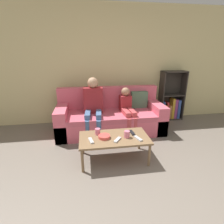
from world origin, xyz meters
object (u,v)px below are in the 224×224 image
at_px(person_child, 127,108).
at_px(cup_far, 98,132).
at_px(coffee_table, 114,139).
at_px(tv_remote_0, 117,140).
at_px(cup_near, 127,134).
at_px(snack_bowl, 104,137).
at_px(person_adult, 93,102).
at_px(bookshelf, 170,102).
at_px(tv_remote_1, 132,133).
at_px(couch, 111,117).
at_px(tv_remote_3, 91,141).
at_px(tv_remote_2, 138,138).

bearing_deg(person_child, cup_far, -133.39).
xyz_separation_m(coffee_table, tv_remote_0, (0.03, -0.11, 0.05)).
distance_m(cup_near, snack_bowl, 0.34).
bearing_deg(cup_far, person_adult, 91.03).
distance_m(coffee_table, person_adult, 1.08).
bearing_deg(cup_far, bookshelf, 36.80).
relative_size(cup_far, snack_bowl, 0.55).
height_order(tv_remote_0, snack_bowl, snack_bowl).
bearing_deg(tv_remote_1, coffee_table, -170.12).
relative_size(couch, cup_far, 22.20).
bearing_deg(tv_remote_3, person_adult, 73.67).
distance_m(cup_near, tv_remote_2, 0.18).
xyz_separation_m(tv_remote_0, tv_remote_3, (-0.38, 0.03, 0.00)).
relative_size(couch, tv_remote_1, 12.55).
height_order(tv_remote_3, snack_bowl, snack_bowl).
xyz_separation_m(cup_far, tv_remote_3, (-0.11, -0.21, -0.04)).
relative_size(tv_remote_1, tv_remote_3, 0.99).
height_order(coffee_table, tv_remote_0, tv_remote_0).
distance_m(person_adult, snack_bowl, 1.05).
distance_m(coffee_table, tv_remote_0, 0.13).
relative_size(couch, bookshelf, 1.83).
distance_m(tv_remote_1, tv_remote_2, 0.21).
xyz_separation_m(tv_remote_2, snack_bowl, (-0.49, 0.11, 0.01)).
xyz_separation_m(person_adult, tv_remote_3, (-0.10, -1.08, -0.26)).
distance_m(cup_far, snack_bowl, 0.16).
relative_size(cup_far, tv_remote_2, 0.56).
bearing_deg(coffee_table, tv_remote_1, 15.32).
relative_size(person_child, cup_far, 9.42).
xyz_separation_m(person_child, snack_bowl, (-0.58, -0.95, -0.12)).
height_order(tv_remote_0, tv_remote_1, same).
bearing_deg(person_child, tv_remote_3, -131.53).
relative_size(bookshelf, tv_remote_3, 6.76).
distance_m(couch, snack_bowl, 1.13).
height_order(bookshelf, tv_remote_0, bookshelf).
bearing_deg(bookshelf, cup_far, -143.20).
bearing_deg(coffee_table, couch, 84.58).
height_order(tv_remote_1, tv_remote_2, same).
bearing_deg(person_adult, coffee_table, -70.37).
bearing_deg(cup_near, tv_remote_3, -175.89).
height_order(person_adult, tv_remote_3, person_adult).
xyz_separation_m(tv_remote_0, snack_bowl, (-0.18, 0.10, 0.01)).
bearing_deg(person_adult, cup_far, -83.71).
bearing_deg(tv_remote_2, person_adult, 98.23).
bearing_deg(tv_remote_1, person_child, 76.44).
xyz_separation_m(couch, tv_remote_1, (0.20, -1.00, 0.11)).
xyz_separation_m(person_child, tv_remote_3, (-0.78, -1.02, -0.13)).
xyz_separation_m(coffee_table, person_adult, (-0.26, 1.00, 0.31)).
height_order(person_adult, person_child, person_adult).
bearing_deg(cup_far, couch, 70.35).
bearing_deg(couch, tv_remote_0, -93.44).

